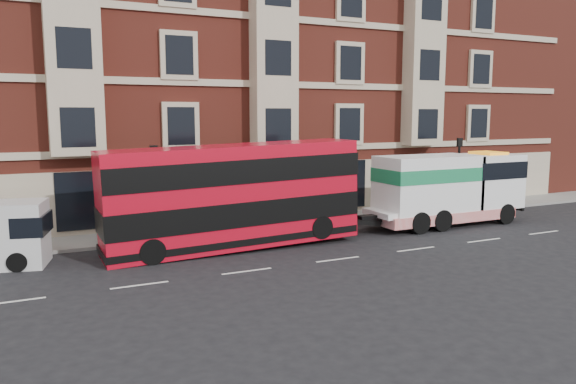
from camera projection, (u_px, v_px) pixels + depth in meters
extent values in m
plane|color=black|center=(338.00, 259.00, 22.94)|extent=(120.00, 120.00, 0.00)
cube|color=slate|center=(265.00, 225.00, 29.62)|extent=(90.00, 3.00, 0.15)
cube|color=maroon|center=(224.00, 64.00, 35.29)|extent=(45.00, 12.00, 18.00)
cylinder|color=black|center=(155.00, 197.00, 25.58)|extent=(0.14, 0.14, 4.00)
cube|color=black|center=(154.00, 151.00, 25.29)|extent=(0.35, 0.15, 0.50)
cylinder|color=black|center=(458.00, 178.00, 33.35)|extent=(0.14, 0.14, 4.00)
cube|color=black|center=(460.00, 142.00, 33.06)|extent=(0.35, 0.15, 0.50)
cube|color=red|center=(233.00, 196.00, 24.51)|extent=(11.24, 2.51, 4.42)
cube|color=black|center=(233.00, 210.00, 24.60)|extent=(11.28, 2.57, 1.05)
cube|color=black|center=(232.00, 169.00, 24.36)|extent=(11.28, 2.57, 1.00)
cylinder|color=black|center=(152.00, 252.00, 22.11)|extent=(1.04, 0.32, 1.04)
cylinder|color=black|center=(141.00, 240.00, 24.13)|extent=(1.04, 0.32, 1.04)
cylinder|color=black|center=(321.00, 227.00, 25.36)|extent=(1.04, 0.32, 1.04)
cylinder|color=black|center=(299.00, 219.00, 27.38)|extent=(1.04, 0.32, 1.04)
cube|color=white|center=(445.00, 208.00, 29.89)|extent=(9.03, 2.31, 0.30)
cube|color=white|center=(487.00, 181.00, 30.97)|extent=(3.21, 2.51, 2.91)
cube|color=white|center=(428.00, 184.00, 29.18)|extent=(5.42, 2.51, 2.91)
cube|color=#1C7E4E|center=(428.00, 174.00, 29.11)|extent=(5.47, 2.55, 0.70)
cube|color=red|center=(442.00, 214.00, 29.85)|extent=(8.03, 2.57, 0.55)
cylinder|color=black|center=(505.00, 214.00, 30.32)|extent=(1.10, 0.35, 1.10)
cylinder|color=black|center=(475.00, 208.00, 32.34)|extent=(1.10, 0.35, 1.10)
cylinder|color=black|center=(442.00, 220.00, 28.41)|extent=(1.10, 0.40, 1.10)
cylinder|color=black|center=(413.00, 213.00, 30.44)|extent=(1.10, 0.40, 1.10)
cylinder|color=black|center=(419.00, 223.00, 27.81)|extent=(1.10, 0.40, 1.10)
cylinder|color=black|center=(392.00, 215.00, 29.83)|extent=(1.10, 0.40, 1.10)
cylinder|color=black|center=(17.00, 262.00, 21.11)|extent=(0.78, 0.42, 0.74)
cylinder|color=black|center=(29.00, 250.00, 22.91)|extent=(0.78, 0.42, 0.74)
imported|color=#1D1D3A|center=(32.00, 230.00, 23.44)|extent=(0.80, 0.78, 1.86)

